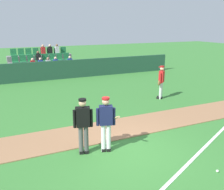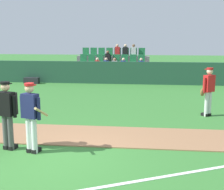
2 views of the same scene
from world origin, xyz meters
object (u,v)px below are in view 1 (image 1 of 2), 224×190
at_px(umpire_home_plate, 83,123).
at_px(baseball, 217,171).
at_px(batter_navy_jersey, 106,122).
at_px(runner_red_jersey, 161,81).

height_order(umpire_home_plate, baseball, umpire_home_plate).
height_order(batter_navy_jersey, umpire_home_plate, same).
distance_m(umpire_home_plate, baseball, 3.98).
bearing_deg(umpire_home_plate, baseball, -41.16).
relative_size(batter_navy_jersey, baseball, 23.78).
distance_m(batter_navy_jersey, runner_red_jersey, 6.51).
xyz_separation_m(umpire_home_plate, baseball, (2.91, -2.54, -0.96)).
bearing_deg(batter_navy_jersey, baseball, -46.81).
bearing_deg(batter_navy_jersey, umpire_home_plate, 166.10).
xyz_separation_m(runner_red_jersey, baseball, (-2.77, -6.55, -0.93)).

